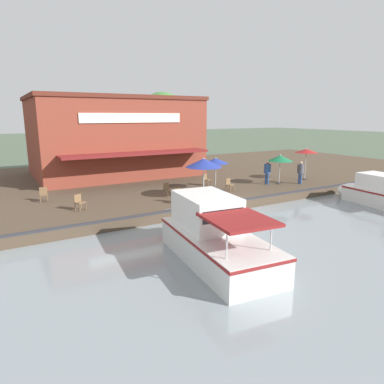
# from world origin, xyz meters

# --- Properties ---
(ground_plane) EXTENTS (220.00, 220.00, 0.00)m
(ground_plane) POSITION_xyz_m (0.00, 0.00, 0.00)
(ground_plane) COLOR #4C5B47
(quay_deck) EXTENTS (22.00, 56.00, 0.60)m
(quay_deck) POSITION_xyz_m (-11.00, 0.00, 0.30)
(quay_deck) COLOR #4C3D2D
(quay_deck) RESTS_ON ground
(quay_edge_fender) EXTENTS (0.20, 50.40, 0.10)m
(quay_edge_fender) POSITION_xyz_m (-0.10, 0.00, 0.65)
(quay_edge_fender) COLOR #2D2D33
(quay_edge_fender) RESTS_ON quay_deck
(waterfront_restaurant) EXTENTS (11.55, 13.36, 6.57)m
(waterfront_restaurant) POSITION_xyz_m (-13.79, -2.32, 3.89)
(waterfront_restaurant) COLOR brown
(waterfront_restaurant) RESTS_ON quay_deck
(patio_umbrella_near_quay_edge) EXTENTS (2.23, 2.23, 2.50)m
(patio_umbrella_near_quay_edge) POSITION_xyz_m (-1.97, -0.47, 2.79)
(patio_umbrella_near_quay_edge) COLOR #B7B7B7
(patio_umbrella_near_quay_edge) RESTS_ON quay_deck
(patio_umbrella_by_entrance) EXTENTS (1.73, 1.73, 2.23)m
(patio_umbrella_by_entrance) POSITION_xyz_m (-3.60, 1.54, 2.60)
(patio_umbrella_by_entrance) COLOR #B7B7B7
(patio_umbrella_by_entrance) RESTS_ON quay_deck
(patio_umbrella_back_row) EXTENTS (1.85, 1.85, 2.22)m
(patio_umbrella_back_row) POSITION_xyz_m (-2.83, 6.79, 2.55)
(patio_umbrella_back_row) COLOR #B7B7B7
(patio_umbrella_back_row) RESTS_ON quay_deck
(patio_umbrella_mid_patio_left) EXTENTS (1.77, 1.77, 2.50)m
(patio_umbrella_mid_patio_left) POSITION_xyz_m (-3.17, 9.92, 2.89)
(patio_umbrella_mid_patio_left) COLOR #B7B7B7
(patio_umbrella_mid_patio_left) RESTS_ON quay_deck
(cafe_chair_beside_entrance) EXTENTS (0.59, 0.59, 0.85)m
(cafe_chair_beside_entrance) POSITION_xyz_m (-2.93, -7.84, 1.08)
(cafe_chair_beside_entrance) COLOR brown
(cafe_chair_beside_entrance) RESTS_ON quay_deck
(cafe_chair_back_row_seat) EXTENTS (0.54, 0.54, 0.85)m
(cafe_chair_back_row_seat) POSITION_xyz_m (-1.60, -2.46, 1.08)
(cafe_chair_back_row_seat) COLOR brown
(cafe_chair_back_row_seat) RESTS_ON quay_deck
(cafe_chair_facing_river) EXTENTS (0.58, 0.58, 0.85)m
(cafe_chair_facing_river) POSITION_xyz_m (-5.11, 1.76, 1.08)
(cafe_chair_facing_river) COLOR brown
(cafe_chair_facing_river) RESTS_ON quay_deck
(cafe_chair_mid_patio) EXTENTS (0.48, 0.48, 0.85)m
(cafe_chair_mid_patio) POSITION_xyz_m (-5.96, -9.25, 1.08)
(cafe_chair_mid_patio) COLOR brown
(cafe_chair_mid_patio) RESTS_ON quay_deck
(cafe_chair_under_first_umbrella) EXTENTS (0.53, 0.53, 0.85)m
(cafe_chair_under_first_umbrella) POSITION_xyz_m (-3.42, -2.26, 1.08)
(cafe_chair_under_first_umbrella) COLOR brown
(cafe_chair_under_first_umbrella) RESTS_ON quay_deck
(cafe_chair_far_corner_seat) EXTENTS (0.53, 0.53, 0.85)m
(cafe_chair_far_corner_seat) POSITION_xyz_m (-2.74, 2.09, 1.08)
(cafe_chair_far_corner_seat) COLOR brown
(cafe_chair_far_corner_seat) RESTS_ON quay_deck
(person_mid_patio) EXTENTS (0.48, 0.48, 1.70)m
(person_mid_patio) POSITION_xyz_m (-2.06, 8.17, 1.67)
(person_mid_patio) COLOR #2D5193
(person_mid_patio) RESTS_ON quay_deck
(person_near_entrance) EXTENTS (0.50, 0.50, 1.75)m
(person_near_entrance) POSITION_xyz_m (-3.19, 5.90, 1.71)
(person_near_entrance) COLOR #2D5193
(person_near_entrance) RESTS_ON quay_deck
(motorboat_fourth_along) EXTENTS (7.16, 3.10, 2.46)m
(motorboat_fourth_along) POSITION_xyz_m (4.79, -4.46, 0.99)
(motorboat_fourth_along) COLOR silver
(motorboat_fourth_along) RESTS_ON river_water
(motorboat_second_along) EXTENTS (6.91, 2.71, 2.17)m
(motorboat_second_along) POSITION_xyz_m (3.62, 9.33, 0.80)
(motorboat_second_along) COLOR white
(motorboat_second_along) RESTS_ON river_water
(tree_behind_restaurant) EXTENTS (5.32, 5.07, 7.40)m
(tree_behind_restaurant) POSITION_xyz_m (-16.65, 3.73, 5.32)
(tree_behind_restaurant) COLOR brown
(tree_behind_restaurant) RESTS_ON quay_deck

